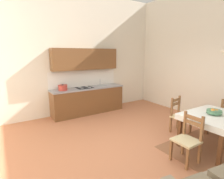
# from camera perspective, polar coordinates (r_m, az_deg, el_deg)

# --- Properties ---
(ground_plane) EXTENTS (6.34, 6.53, 0.10)m
(ground_plane) POSITION_cam_1_polar(r_m,az_deg,el_deg) (4.29, 8.38, -17.72)
(ground_plane) COLOR #B7704C
(wall_back) EXTENTS (6.34, 0.12, 4.03)m
(wall_back) POSITION_cam_1_polar(r_m,az_deg,el_deg) (6.33, -9.71, 11.16)
(wall_back) COLOR silver
(wall_back) RESTS_ON ground_plane
(wall_right) EXTENTS (0.12, 6.53, 4.03)m
(wall_right) POSITION_cam_1_polar(r_m,az_deg,el_deg) (6.11, 30.50, 9.76)
(wall_right) COLOR silver
(wall_right) RESTS_ON ground_plane
(area_rug) EXTENTS (2.10, 1.60, 0.01)m
(area_rug) POSITION_cam_1_polar(r_m,az_deg,el_deg) (4.64, 30.40, -16.16)
(area_rug) COLOR brown
(area_rug) RESTS_ON ground_plane
(kitchen_cabinetry) EXTENTS (2.51, 0.63, 2.20)m
(kitchen_cabinetry) POSITION_cam_1_polar(r_m,az_deg,el_deg) (6.15, -7.95, 0.32)
(kitchen_cabinetry) COLOR brown
(kitchen_cabinetry) RESTS_ON ground_plane
(dining_table) EXTENTS (1.30, 1.06, 0.75)m
(dining_table) POSITION_cam_1_polar(r_m,az_deg,el_deg) (4.45, 30.07, -8.57)
(dining_table) COLOR brown
(dining_table) RESTS_ON ground_plane
(dining_chair_kitchen_side) EXTENTS (0.47, 0.47, 0.93)m
(dining_chair_kitchen_side) POSITION_cam_1_polar(r_m,az_deg,el_deg) (4.99, 20.93, -7.94)
(dining_chair_kitchen_side) COLOR #D1BC89
(dining_chair_kitchen_side) RESTS_ON ground_plane
(dining_chair_tv_side) EXTENTS (0.43, 0.43, 0.93)m
(dining_chair_tv_side) POSITION_cam_1_polar(r_m,az_deg,el_deg) (3.76, 23.08, -14.59)
(dining_chair_tv_side) COLOR #D1BC89
(dining_chair_tv_side) RESTS_ON ground_plane
(fruit_bowl) EXTENTS (0.30, 0.30, 0.12)m
(fruit_bowl) POSITION_cam_1_polar(r_m,az_deg,el_deg) (4.41, 29.97, -6.19)
(fruit_bowl) COLOR #4C7F5B
(fruit_bowl) RESTS_ON dining_table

